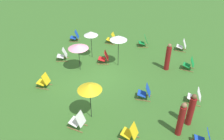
# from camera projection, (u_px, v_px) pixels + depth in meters

# --- Properties ---
(ground_plane) EXTENTS (40.00, 40.00, 0.00)m
(ground_plane) POSITION_uv_depth(u_px,v_px,m) (92.00, 75.00, 13.40)
(ground_plane) COLOR #386B28
(deckchair_0) EXTENTS (0.58, 0.82, 0.83)m
(deckchair_0) POSITION_uv_depth(u_px,v_px,m) (144.00, 42.00, 16.37)
(deckchair_0) COLOR olive
(deckchair_0) RESTS_ON ground
(deckchair_1) EXTENTS (0.54, 0.80, 0.83)m
(deckchair_1) POSITION_uv_depth(u_px,v_px,m) (44.00, 81.00, 12.27)
(deckchair_1) COLOR olive
(deckchair_1) RESTS_ON ground
(deckchair_2) EXTENTS (0.62, 0.84, 0.83)m
(deckchair_2) POSITION_uv_depth(u_px,v_px,m) (63.00, 55.00, 14.72)
(deckchair_2) COLOR olive
(deckchair_2) RESTS_ON ground
(deckchair_3) EXTENTS (0.59, 0.82, 0.83)m
(deckchair_3) POSITION_uv_depth(u_px,v_px,m) (112.00, 39.00, 16.78)
(deckchair_3) COLOR olive
(deckchair_3) RESTS_ON ground
(deckchair_4) EXTENTS (0.51, 0.78, 0.83)m
(deckchair_4) POSITION_uv_depth(u_px,v_px,m) (205.00, 140.00, 8.97)
(deckchair_4) COLOR olive
(deckchair_4) RESTS_ON ground
(deckchair_5) EXTENTS (0.53, 0.79, 0.83)m
(deckchair_5) POSITION_uv_depth(u_px,v_px,m) (145.00, 92.00, 11.46)
(deckchair_5) COLOR olive
(deckchair_5) RESTS_ON ground
(deckchair_6) EXTENTS (0.68, 0.87, 0.83)m
(deckchair_6) POSITION_uv_depth(u_px,v_px,m) (130.00, 133.00, 9.26)
(deckchair_6) COLOR olive
(deckchair_6) RESTS_ON ground
(deckchair_7) EXTENTS (0.63, 0.85, 0.83)m
(deckchair_7) POSITION_uv_depth(u_px,v_px,m) (182.00, 46.00, 15.83)
(deckchair_7) COLOR olive
(deckchair_7) RESTS_ON ground
(deckchair_8) EXTENTS (0.67, 0.86, 0.83)m
(deckchair_8) POSITION_uv_depth(u_px,v_px,m) (189.00, 64.00, 13.75)
(deckchair_8) COLOR olive
(deckchair_8) RESTS_ON ground
(deckchair_9) EXTENTS (0.57, 0.81, 0.83)m
(deckchair_9) POSITION_uv_depth(u_px,v_px,m) (75.00, 36.00, 17.12)
(deckchair_9) COLOR olive
(deckchair_9) RESTS_ON ground
(deckchair_10) EXTENTS (0.65, 0.86, 0.83)m
(deckchair_10) POSITION_uv_depth(u_px,v_px,m) (78.00, 121.00, 9.81)
(deckchair_10) COLOR olive
(deckchair_10) RESTS_ON ground
(deckchair_11) EXTENTS (0.53, 0.79, 0.83)m
(deckchair_11) POSITION_uv_depth(u_px,v_px,m) (104.00, 58.00, 14.42)
(deckchair_11) COLOR olive
(deckchair_11) RESTS_ON ground
(deckchair_12) EXTENTS (0.64, 0.85, 0.83)m
(deckchair_12) POSITION_uv_depth(u_px,v_px,m) (195.00, 97.00, 11.19)
(deckchair_12) COLOR olive
(deckchair_12) RESTS_ON ground
(umbrella_0) EXTENTS (1.05, 1.05, 2.02)m
(umbrella_0) POSITION_uv_depth(u_px,v_px,m) (118.00, 38.00, 13.34)
(umbrella_0) COLOR black
(umbrella_0) RESTS_ON ground
(umbrella_1) EXTENTS (1.08, 1.08, 1.89)m
(umbrella_1) POSITION_uv_depth(u_px,v_px,m) (90.00, 87.00, 9.59)
(umbrella_1) COLOR black
(umbrella_1) RESTS_ON ground
(umbrella_2) EXTENTS (0.91, 0.91, 1.84)m
(umbrella_2) POSITION_uv_depth(u_px,v_px,m) (91.00, 34.00, 14.29)
(umbrella_2) COLOR black
(umbrella_2) RESTS_ON ground
(umbrella_3) EXTENTS (1.19, 1.19, 1.69)m
(umbrella_3) POSITION_uv_depth(u_px,v_px,m) (78.00, 47.00, 13.08)
(umbrella_3) COLOR black
(umbrella_3) RESTS_ON ground
(person_0) EXTENTS (0.39, 0.39, 1.66)m
(person_0) POSITION_uv_depth(u_px,v_px,m) (191.00, 110.00, 9.77)
(person_0) COLOR maroon
(person_0) RESTS_ON ground
(person_1) EXTENTS (0.36, 0.36, 1.73)m
(person_1) POSITION_uv_depth(u_px,v_px,m) (168.00, 57.00, 13.53)
(person_1) COLOR maroon
(person_1) RESTS_ON ground
(person_2) EXTENTS (0.37, 0.37, 1.71)m
(person_2) POSITION_uv_depth(u_px,v_px,m) (181.00, 120.00, 9.25)
(person_2) COLOR maroon
(person_2) RESTS_ON ground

